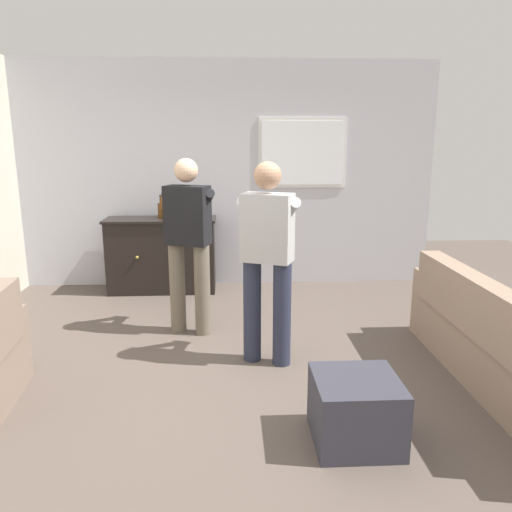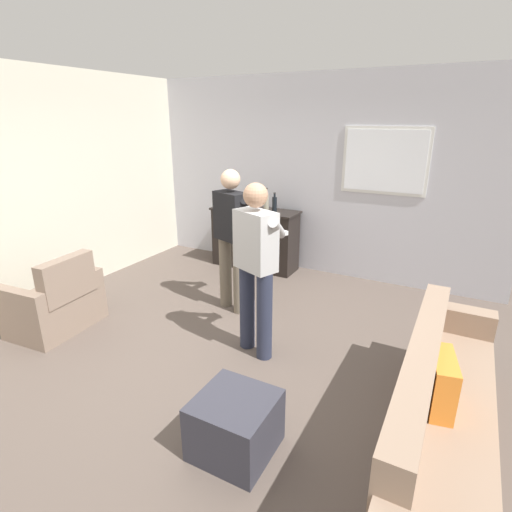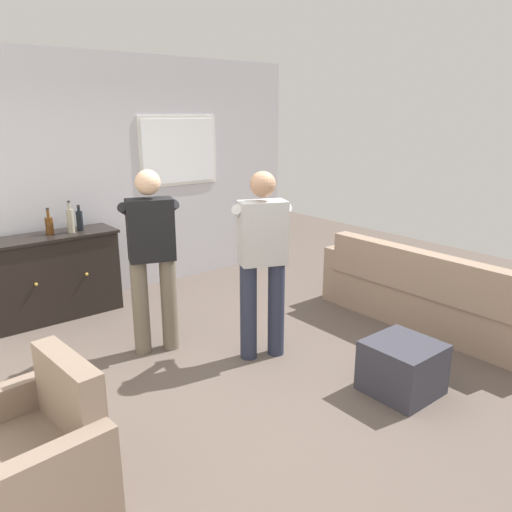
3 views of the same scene
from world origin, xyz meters
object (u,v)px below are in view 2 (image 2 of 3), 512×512
(sideboard_cabinet, at_px, (255,238))
(person_standing_right, at_px, (257,263))
(ottoman, at_px, (235,425))
(person_standing_left, at_px, (232,234))
(couch, at_px, (440,419))
(armchair, at_px, (56,304))
(bottle_wine_green, at_px, (256,202))
(bottle_liquor_amber, at_px, (266,202))
(bottle_spirits_clear, at_px, (275,204))

(sideboard_cabinet, distance_m, person_standing_right, 2.44)
(sideboard_cabinet, height_order, ottoman, sideboard_cabinet)
(person_standing_left, distance_m, person_standing_right, 0.99)
(couch, height_order, sideboard_cabinet, sideboard_cabinet)
(armchair, distance_m, bottle_wine_green, 3.02)
(bottle_wine_green, height_order, ottoman, bottle_wine_green)
(bottle_wine_green, relative_size, bottle_liquor_amber, 0.82)
(couch, distance_m, sideboard_cabinet, 3.92)
(person_standing_left, bearing_deg, sideboard_cabinet, 108.03)
(sideboard_cabinet, bearing_deg, person_standing_left, -71.97)
(couch, distance_m, person_standing_right, 1.90)
(sideboard_cabinet, relative_size, person_standing_right, 0.79)
(ottoman, bearing_deg, sideboard_cabinet, 116.13)
(bottle_wine_green, xyz_separation_m, person_standing_right, (1.13, -2.13, -0.08))
(sideboard_cabinet, bearing_deg, couch, -43.47)
(bottle_wine_green, height_order, bottle_spirits_clear, same)
(sideboard_cabinet, relative_size, bottle_wine_green, 4.74)
(armchair, bearing_deg, sideboard_cabinet, 69.93)
(sideboard_cabinet, distance_m, bottle_liquor_amber, 0.63)
(armchair, distance_m, person_standing_left, 2.07)
(armchair, bearing_deg, bottle_spirits_clear, 64.17)
(couch, xyz_separation_m, bottle_spirits_clear, (-2.52, 2.70, 0.71))
(armchair, height_order, person_standing_right, person_standing_right)
(sideboard_cabinet, bearing_deg, armchair, -110.07)
(armchair, bearing_deg, person_standing_right, 16.25)
(couch, distance_m, person_standing_left, 2.79)
(bottle_wine_green, relative_size, person_standing_right, 0.17)
(bottle_wine_green, bearing_deg, armchair, -110.08)
(ottoman, bearing_deg, bottle_spirits_clear, 111.40)
(ottoman, distance_m, person_standing_right, 1.46)
(sideboard_cabinet, relative_size, person_standing_left, 0.79)
(bottle_wine_green, xyz_separation_m, person_standing_left, (0.44, -1.42, -0.08))
(bottle_liquor_amber, relative_size, person_standing_right, 0.20)
(bottle_wine_green, xyz_separation_m, bottle_liquor_amber, (0.20, -0.07, 0.04))
(armchair, relative_size, bottle_spirits_clear, 3.31)
(couch, relative_size, bottle_spirits_clear, 8.80)
(bottle_wine_green, relative_size, bottle_spirits_clear, 1.00)
(ottoman, bearing_deg, armchair, 167.93)
(couch, bearing_deg, ottoman, -154.81)
(ottoman, height_order, person_standing_left, person_standing_left)
(bottle_spirits_clear, height_order, person_standing_right, person_standing_right)
(bottle_liquor_amber, bearing_deg, armchair, -114.23)
(bottle_liquor_amber, bearing_deg, person_standing_left, -79.86)
(couch, distance_m, ottoman, 1.37)
(sideboard_cabinet, xyz_separation_m, bottle_liquor_amber, (0.21, -0.04, 0.59))
(person_standing_left, bearing_deg, armchair, -137.37)
(couch, relative_size, sideboard_cabinet, 1.85)
(bottle_wine_green, distance_m, person_standing_right, 2.41)
(couch, distance_m, bottle_liquor_amber, 3.81)
(armchair, bearing_deg, person_standing_left, 42.63)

